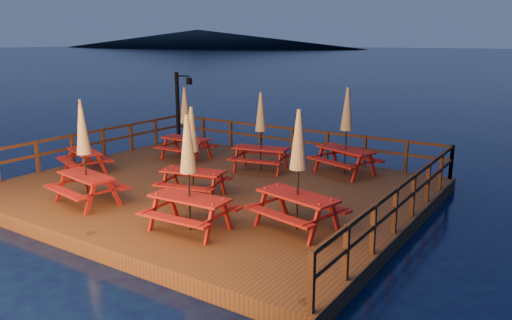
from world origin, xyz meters
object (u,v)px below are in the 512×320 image
(lamp_post, at_px, (180,101))
(picnic_table_0, at_px, (346,130))
(picnic_table_1, at_px, (298,168))
(picnic_table_2, at_px, (185,122))

(lamp_post, xyz_separation_m, picnic_table_0, (8.16, -1.05, -0.30))
(picnic_table_1, relative_size, picnic_table_2, 1.07)
(lamp_post, distance_m, picnic_table_0, 8.24)
(lamp_post, xyz_separation_m, picnic_table_1, (9.24, -6.27, -0.31))
(picnic_table_1, bearing_deg, lamp_post, 158.26)
(lamp_post, height_order, picnic_table_2, lamp_post)
(lamp_post, height_order, picnic_table_1, lamp_post)
(picnic_table_2, bearing_deg, picnic_table_1, -31.19)
(picnic_table_1, bearing_deg, picnic_table_0, 114.10)
(picnic_table_0, height_order, picnic_table_2, picnic_table_0)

